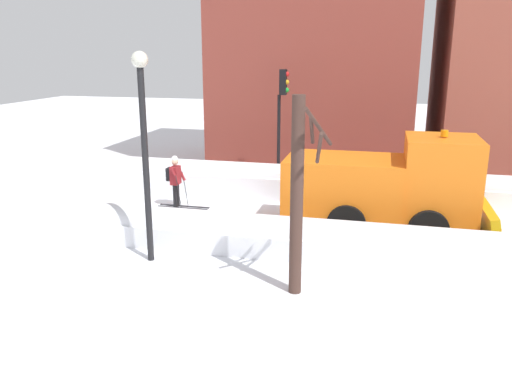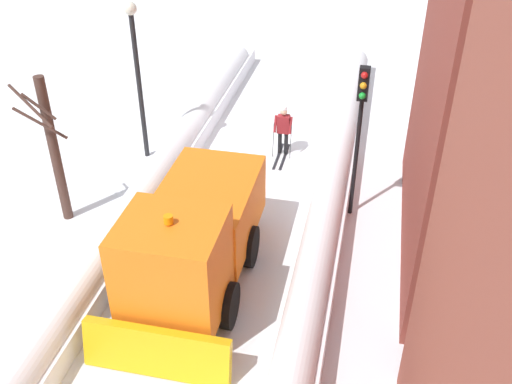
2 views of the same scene
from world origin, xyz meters
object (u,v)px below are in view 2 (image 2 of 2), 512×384
Objects in this scene: street_lamp at (137,64)px; bare_tree_near at (53,149)px; skier at (283,127)px; traffic_light_pole at (360,116)px; plow_truck at (193,238)px.

street_lamp is 4.19m from bare_tree_near.
street_lamp is (4.54, 1.14, 2.31)m from skier.
traffic_light_pole reaches higher than bare_tree_near.
traffic_light_pole is at bearing -166.66° from bare_tree_near.
traffic_light_pole is at bearing 164.02° from street_lamp.
plow_truck is at bearing 156.48° from bare_tree_near.
bare_tree_near is at bearing -23.52° from plow_truck.
plow_truck is at bearing 121.28° from street_lamp.
bare_tree_near is (4.55, -1.98, 0.81)m from plow_truck.
skier is 5.22m from street_lamp.
street_lamp is (3.60, -5.93, 1.84)m from plow_truck.
traffic_light_pole is (-2.58, 3.18, 2.21)m from skier.
street_lamp reaches higher than bare_tree_near.
traffic_light_pole reaches higher than plow_truck.
skier is (-0.94, -7.07, -0.48)m from plow_truck.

